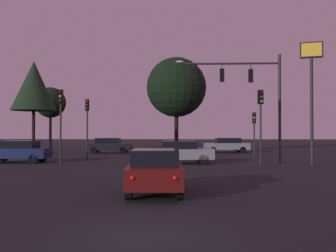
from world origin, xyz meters
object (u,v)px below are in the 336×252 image
at_px(store_sign_illuminated, 312,76).
at_px(tree_center_horizon, 50,103).
at_px(car_nearside_lane, 156,170).
at_px(traffic_light_corner_left, 61,112).
at_px(traffic_light_corner_right, 87,117).
at_px(traffic_signal_mast_arm, 247,87).
at_px(traffic_light_median, 254,125).
at_px(car_far_lane, 109,145).
at_px(tree_left_far, 34,86).
at_px(tree_behind_sign, 176,87).
at_px(car_parked_lot, 227,145).
at_px(car_crossing_right, 181,152).
at_px(car_crossing_left, 18,151).
at_px(traffic_light_far_side, 261,112).

relative_size(store_sign_illuminated, tree_center_horizon, 1.06).
relative_size(car_nearside_lane, tree_center_horizon, 0.57).
relative_size(traffic_light_corner_left, traffic_light_corner_right, 1.04).
bearing_deg(traffic_light_corner_left, car_nearside_lane, -58.15).
height_order(traffic_signal_mast_arm, car_nearside_lane, traffic_signal_mast_arm).
distance_m(traffic_light_median, car_far_lane, 15.01).
relative_size(car_far_lane, store_sign_illuminated, 0.58).
height_order(traffic_light_corner_right, tree_left_far, tree_left_far).
bearing_deg(tree_center_horizon, store_sign_illuminated, -39.91).
bearing_deg(tree_behind_sign, car_parked_lot, 23.69).
bearing_deg(tree_behind_sign, car_nearside_lane, -90.30).
relative_size(car_nearside_lane, car_parked_lot, 0.87).
xyz_separation_m(traffic_light_corner_right, store_sign_illuminated, (15.69, -5.02, 2.38)).
height_order(tree_behind_sign, tree_center_horizon, tree_behind_sign).
xyz_separation_m(store_sign_illuminated, tree_behind_sign, (-8.91, 12.87, 0.80)).
relative_size(car_crossing_right, car_far_lane, 0.98).
bearing_deg(car_crossing_left, tree_behind_sign, 47.13).
relative_size(traffic_signal_mast_arm, store_sign_illuminated, 0.95).
distance_m(traffic_light_corner_right, car_crossing_right, 8.80).
distance_m(tree_behind_sign, tree_left_far, 14.84).
distance_m(traffic_light_far_side, store_sign_illuminated, 3.94).
height_order(traffic_light_median, car_parked_lot, traffic_light_median).
xyz_separation_m(car_parked_lot, tree_left_far, (-19.87, -0.71, 6.07)).
height_order(traffic_light_corner_left, traffic_light_median, traffic_light_corner_left).
height_order(store_sign_illuminated, tree_left_far, tree_left_far).
xyz_separation_m(car_far_lane, tree_center_horizon, (-8.13, 5.95, 4.76)).
xyz_separation_m(car_nearside_lane, car_crossing_left, (-10.53, 13.08, 0.00)).
height_order(car_crossing_left, tree_behind_sign, tree_behind_sign).
xyz_separation_m(car_crossing_left, car_far_lane, (3.85, 12.62, 0.00)).
relative_size(traffic_light_median, car_parked_lot, 0.79).
distance_m(traffic_light_corner_left, car_far_lane, 14.70).
relative_size(traffic_light_corner_left, traffic_light_median, 1.29).
relative_size(traffic_light_corner_right, store_sign_illuminated, 0.60).
bearing_deg(car_crossing_left, tree_center_horizon, 103.00).
bearing_deg(car_crossing_right, traffic_light_corner_left, -170.06).
bearing_deg(traffic_light_far_side, traffic_light_corner_left, -177.76).
height_order(traffic_light_far_side, car_crossing_right, traffic_light_far_side).
relative_size(tree_behind_sign, tree_left_far, 1.00).
distance_m(traffic_signal_mast_arm, traffic_light_corner_right, 12.44).
bearing_deg(car_nearside_lane, tree_center_horizon, 115.09).
bearing_deg(car_parked_lot, car_nearside_lane, -101.06).
height_order(car_far_lane, car_parked_lot, same).
bearing_deg(traffic_light_corner_left, tree_behind_sign, 61.91).
bearing_deg(store_sign_illuminated, tree_behind_sign, 124.70).
height_order(traffic_light_corner_right, car_crossing_left, traffic_light_corner_right).
bearing_deg(store_sign_illuminated, car_crossing_left, 175.96).
xyz_separation_m(car_crossing_right, car_parked_lot, (4.54, 14.22, 0.00)).
relative_size(traffic_light_median, tree_left_far, 0.40).
height_order(traffic_light_median, tree_behind_sign, tree_behind_sign).
xyz_separation_m(car_far_lane, tree_behind_sign, (6.82, -1.14, 5.68)).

